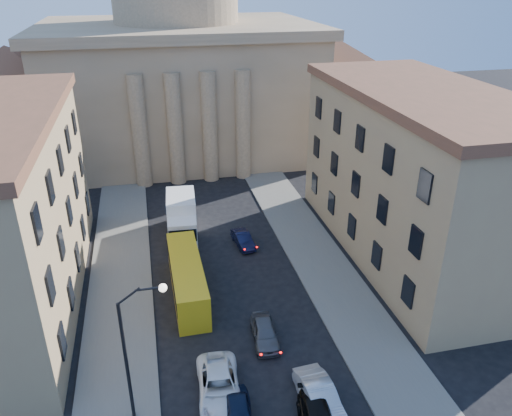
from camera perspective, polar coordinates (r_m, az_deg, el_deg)
The scene contains 12 objects.
sidewalk_left at distance 39.37m, azimuth -15.31°, elevation -11.51°, with size 5.00×60.00×0.15m, color #5E5C56.
sidewalk_right at distance 41.57m, azimuth 8.94°, elevation -8.61°, with size 5.00×60.00×0.15m, color #5E5C56.
church at distance 70.25m, azimuth -8.70°, elevation 16.04°, with size 68.02×28.76×36.60m.
building_right at distance 44.91m, azimuth 17.92°, elevation 3.71°, with size 11.60×26.60×14.70m.
street_lamp at distance 28.19m, azimuth -13.75°, elevation -14.86°, with size 2.62×0.44×8.83m.
car_left_near at distance 30.27m, azimuth -2.00°, elevation -22.57°, with size 1.64×4.07×1.39m, color black.
car_right_near at distance 31.21m, azimuth 7.33°, elevation -20.68°, with size 1.68×4.81×1.58m, color #ABAFB3.
car_left_mid at distance 31.73m, azimuth -4.24°, elevation -19.60°, with size 2.52×5.46×1.52m, color white.
car_right_far at distance 35.35m, azimuth 1.00°, elevation -14.02°, with size 1.66×4.12×1.40m, color #4B4C50.
car_right_distant at distance 46.32m, azimuth -1.50°, elevation -3.61°, with size 1.32×3.79×1.25m, color black.
city_bus at distance 39.66m, azimuth -7.88°, elevation -7.83°, with size 2.42×10.19×2.87m.
box_truck at distance 48.17m, azimuth -8.48°, elevation -1.16°, with size 3.09×6.93×3.72m.
Camera 1 is at (-5.25, -13.65, 23.26)m, focal length 35.00 mm.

